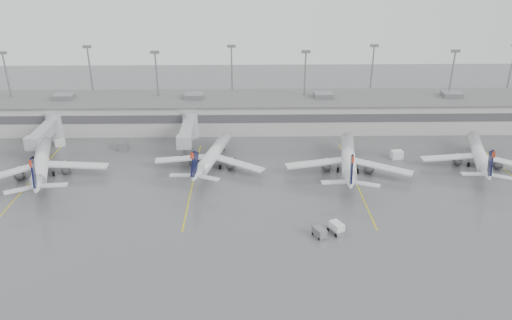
{
  "coord_description": "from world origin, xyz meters",
  "views": [
    {
      "loc": [
        -5.67,
        -71.98,
        48.34
      ],
      "look_at": [
        -3.92,
        24.0,
        5.0
      ],
      "focal_mm": 35.0,
      "sensor_mm": 36.0,
      "label": 1
    }
  ],
  "objects_px": {
    "baggage_tug": "(336,229)",
    "jet_mid_left": "(212,156)",
    "jet_far_right": "(479,155)",
    "jet_mid_right": "(348,159)",
    "jet_far_left": "(41,163)"
  },
  "relations": [
    {
      "from": "jet_mid_right",
      "to": "baggage_tug",
      "type": "relative_size",
      "value": 8.49
    },
    {
      "from": "jet_far_left",
      "to": "jet_mid_right",
      "type": "distance_m",
      "value": 67.31
    },
    {
      "from": "jet_far_left",
      "to": "jet_mid_right",
      "type": "bearing_deg",
      "value": -16.19
    },
    {
      "from": "jet_far_right",
      "to": "baggage_tug",
      "type": "bearing_deg",
      "value": -127.88
    },
    {
      "from": "jet_far_left",
      "to": "baggage_tug",
      "type": "bearing_deg",
      "value": -38.66
    },
    {
      "from": "jet_far_left",
      "to": "jet_far_right",
      "type": "bearing_deg",
      "value": -15.22
    },
    {
      "from": "baggage_tug",
      "to": "jet_far_left",
      "type": "bearing_deg",
      "value": 130.94
    },
    {
      "from": "jet_far_right",
      "to": "jet_mid_left",
      "type": "bearing_deg",
      "value": -164.96
    },
    {
      "from": "jet_mid_left",
      "to": "jet_mid_right",
      "type": "xyz_separation_m",
      "value": [
        30.45,
        -2.92,
        0.26
      ]
    },
    {
      "from": "jet_mid_right",
      "to": "jet_far_right",
      "type": "relative_size",
      "value": 1.1
    },
    {
      "from": "jet_mid_right",
      "to": "jet_far_right",
      "type": "distance_m",
      "value": 30.33
    },
    {
      "from": "jet_mid_left",
      "to": "baggage_tug",
      "type": "height_order",
      "value": "jet_mid_left"
    },
    {
      "from": "jet_mid_left",
      "to": "jet_mid_right",
      "type": "bearing_deg",
      "value": 7.76
    },
    {
      "from": "baggage_tug",
      "to": "jet_mid_left",
      "type": "bearing_deg",
      "value": 102.81
    },
    {
      "from": "jet_far_right",
      "to": "jet_mid_right",
      "type": "bearing_deg",
      "value": -160.14
    }
  ]
}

